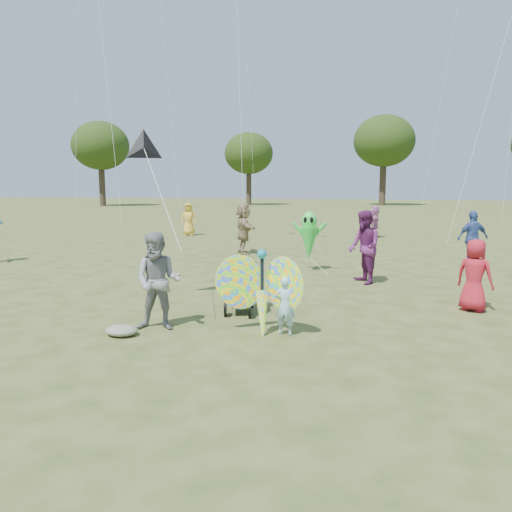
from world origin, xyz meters
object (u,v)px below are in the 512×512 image
at_px(crowd_c, 473,238).
at_px(jogging_stroller, 243,281).
at_px(crowd_j, 374,222).
at_px(crowd_e, 364,247).
at_px(child_girl, 285,306).
at_px(crowd_d, 244,228).
at_px(adult_man, 158,281).
at_px(alien_kite, 309,238).
at_px(crowd_a, 475,275).
at_px(crowd_g, 189,219).
at_px(butterfly_kite, 262,293).

xyz_separation_m(crowd_c, jogging_stroller, (-5.33, -7.34, -0.23)).
bearing_deg(jogging_stroller, crowd_j, 65.28).
bearing_deg(crowd_e, child_girl, -37.04).
xyz_separation_m(crowd_d, crowd_j, (4.50, 6.81, -0.16)).
distance_m(adult_man, alien_kite, 6.74).
relative_size(crowd_a, jogging_stroller, 1.29).
relative_size(child_girl, alien_kite, 0.57).
xyz_separation_m(crowd_a, jogging_stroller, (-4.41, -1.22, -0.11)).
distance_m(crowd_e, alien_kite, 2.20).
distance_m(crowd_a, jogging_stroller, 4.58).
distance_m(crowd_a, crowd_g, 16.76).
distance_m(crowd_e, butterfly_kite, 5.04).
height_order(child_girl, crowd_g, crowd_g).
distance_m(crowd_c, alien_kite, 5.30).
xyz_separation_m(crowd_c, butterfly_kite, (-4.64, -8.61, -0.15)).
xyz_separation_m(crowd_e, crowd_j, (0.05, 11.38, -0.17)).
height_order(adult_man, crowd_c, crowd_c).
height_order(crowd_a, crowd_e, crowd_e).
bearing_deg(jogging_stroller, crowd_g, 99.65).
distance_m(child_girl, crowd_a, 4.16).
distance_m(crowd_g, jogging_stroller, 15.31).
distance_m(crowd_a, crowd_j, 13.87).
bearing_deg(crowd_g, crowd_d, -67.52).
bearing_deg(jogging_stroller, alien_kite, 67.38).
height_order(child_girl, crowd_a, crowd_a).
xyz_separation_m(child_girl, crowd_e, (1.09, 4.80, 0.44)).
xyz_separation_m(crowd_d, alien_kite, (2.83, -3.08, 0.04)).
bearing_deg(alien_kite, child_girl, -85.23).
distance_m(child_girl, adult_man, 2.22).
distance_m(crowd_d, crowd_e, 6.38).
xyz_separation_m(crowd_d, butterfly_kite, (2.96, -9.39, -0.23)).
bearing_deg(crowd_e, crowd_d, -160.05).
relative_size(jogging_stroller, alien_kite, 0.64).
distance_m(crowd_d, alien_kite, 4.18).
relative_size(crowd_e, alien_kite, 1.07).
xyz_separation_m(crowd_c, crowd_j, (-3.11, 7.58, -0.08)).
distance_m(crowd_a, crowd_e, 3.22).
bearing_deg(butterfly_kite, crowd_j, 84.58).
distance_m(crowd_c, crowd_d, 7.64).
bearing_deg(alien_kite, crowd_a, -44.72).
relative_size(child_girl, crowd_c, 0.58).
relative_size(crowd_d, crowd_j, 1.21).
relative_size(crowd_g, alien_kite, 0.93).
distance_m(adult_man, jogging_stroller, 1.87).
distance_m(adult_man, crowd_j, 16.75).
xyz_separation_m(adult_man, alien_kite, (1.65, 6.53, 0.12)).
relative_size(adult_man, crowd_e, 0.91).
height_order(adult_man, crowd_a, adult_man).
bearing_deg(jogging_stroller, crowd_c, 37.75).
xyz_separation_m(crowd_g, crowd_j, (8.91, 1.14, -0.04)).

